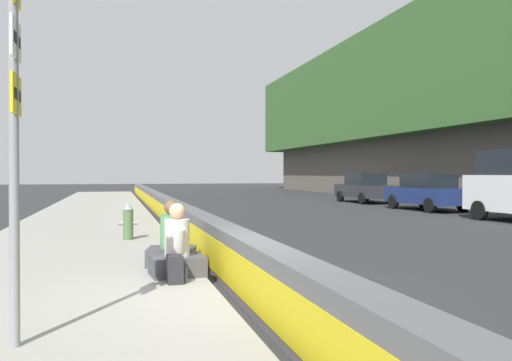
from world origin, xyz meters
TOP-DOWN VIEW (x-y plane):
  - ground_plane at (0.00, 0.00)m, footprint 160.00×160.00m
  - sidewalk_strip at (0.00, 2.65)m, footprint 80.00×4.40m
  - jersey_barrier at (0.00, 0.00)m, footprint 76.00×0.45m
  - route_sign_post at (-1.48, 2.67)m, footprint 0.44×0.09m
  - fire_hydrant at (6.15, 1.49)m, footprint 0.26×0.46m
  - seated_person_foreground at (1.49, 0.86)m, footprint 0.75×0.86m
  - seated_person_middle at (2.39, 0.85)m, footprint 0.85×0.94m
  - backpack at (0.91, 0.95)m, footprint 0.32×0.28m
  - parked_car_fourth at (14.55, -12.21)m, footprint 4.56×2.08m
  - parked_car_midline at (21.06, -12.34)m, footprint 4.51×1.98m

SIDE VIEW (x-z plane):
  - ground_plane at x=0.00m, z-range 0.00..0.00m
  - sidewalk_strip at x=0.00m, z-range 0.00..0.14m
  - backpack at x=0.91m, z-range 0.13..0.53m
  - jersey_barrier at x=0.00m, z-range 0.00..0.85m
  - seated_person_foreground at x=1.49m, z-range -0.07..1.05m
  - seated_person_middle at x=2.39m, z-range -0.07..1.06m
  - fire_hydrant at x=6.15m, z-range 0.15..1.03m
  - parked_car_fourth at x=14.55m, z-range 0.01..1.72m
  - parked_car_midline at x=21.06m, z-range 0.01..1.72m
  - route_sign_post at x=-1.48m, z-range 0.43..4.03m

